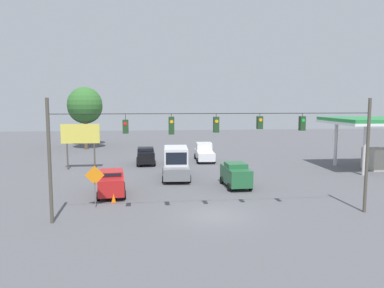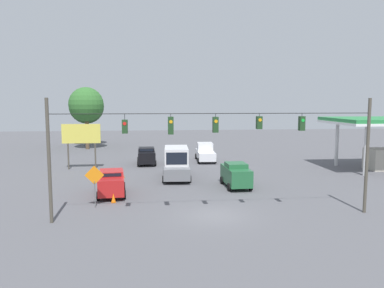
{
  "view_description": "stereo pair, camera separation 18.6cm",
  "coord_description": "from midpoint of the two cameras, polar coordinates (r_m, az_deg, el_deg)",
  "views": [
    {
      "loc": [
        3.91,
        22.36,
        7.05
      ],
      "look_at": [
        0.74,
        -5.94,
        3.82
      ],
      "focal_mm": 35.0,
      "sensor_mm": 36.0,
      "label": 1
    },
    {
      "loc": [
        3.73,
        22.38,
        7.05
      ],
      "look_at": [
        0.74,
        -5.94,
        3.82
      ],
      "focal_mm": 35.0,
      "sensor_mm": 36.0,
      "label": 2
    }
  ],
  "objects": [
    {
      "name": "ground_plane",
      "position": [
        23.76,
        3.2,
        -10.79
      ],
      "size": [
        140.0,
        140.0,
        0.0
      ],
      "primitive_type": "plane",
      "color": "#56565B"
    },
    {
      "name": "traffic_cone_third",
      "position": [
        31.15,
        -11.28,
        -6.1
      ],
      "size": [
        0.34,
        0.34,
        0.66
      ],
      "primitive_type": "cone",
      "color": "orange",
      "rests_on": "ground_plane"
    },
    {
      "name": "tree_horizon_left",
      "position": [
        62.76,
        -16.07,
        5.49
      ],
      "size": [
        5.53,
        5.53,
        9.05
      ],
      "color": "brown",
      "rests_on": "ground_plane"
    },
    {
      "name": "sedan_black_withflow_far",
      "position": [
        42.55,
        -7.2,
        -1.76
      ],
      "size": [
        2.21,
        4.35,
        1.9
      ],
      "color": "black",
      "rests_on": "ground_plane"
    },
    {
      "name": "traffic_cone_nearest",
      "position": [
        27.02,
        -12.05,
        -8.06
      ],
      "size": [
        0.34,
        0.34,
        0.66
      ],
      "primitive_type": "cone",
      "color": "orange",
      "rests_on": "ground_plane"
    },
    {
      "name": "work_zone_sign",
      "position": [
        25.67,
        -14.81,
        -5.11
      ],
      "size": [
        1.27,
        0.06,
        2.84
      ],
      "color": "slate",
      "rests_on": "ground_plane"
    },
    {
      "name": "sedan_green_crossing_near",
      "position": [
        31.22,
        6.5,
        -4.64
      ],
      "size": [
        2.07,
        4.15,
        2.03
      ],
      "color": "#236038",
      "rests_on": "ground_plane"
    },
    {
      "name": "box_truck_grey_withflow_mid",
      "position": [
        34.67,
        -2.62,
        -2.89
      ],
      "size": [
        2.74,
        6.19,
        2.85
      ],
      "color": "slate",
      "rests_on": "ground_plane"
    },
    {
      "name": "overhead_signal_span",
      "position": [
        22.42,
        3.37,
        0.32
      ],
      "size": [
        19.55,
        0.38,
        7.27
      ],
      "color": "#4C473D",
      "rests_on": "ground_plane"
    },
    {
      "name": "roadside_billboard",
      "position": [
        40.51,
        -16.77,
        1.08
      ],
      "size": [
        3.94,
        0.16,
        4.75
      ],
      "color": "#4C473D",
      "rests_on": "ground_plane"
    },
    {
      "name": "sedan_red_parked_shoulder",
      "position": [
        29.08,
        -12.36,
        -5.7
      ],
      "size": [
        2.38,
        4.62,
        1.9
      ],
      "color": "red",
      "rests_on": "ground_plane"
    },
    {
      "name": "traffic_cone_fifth",
      "position": [
        35.36,
        -10.73,
        -4.59
      ],
      "size": [
        0.34,
        0.34,
        0.66
      ],
      "primitive_type": "cone",
      "color": "orange",
      "rests_on": "ground_plane"
    },
    {
      "name": "traffic_cone_fourth",
      "position": [
        33.27,
        -11.09,
        -5.29
      ],
      "size": [
        0.34,
        0.34,
        0.66
      ],
      "primitive_type": "cone",
      "color": "orange",
      "rests_on": "ground_plane"
    },
    {
      "name": "pickup_truck_white_oncoming_deep",
      "position": [
        44.76,
        1.78,
        -1.33
      ],
      "size": [
        2.33,
        5.58,
        2.12
      ],
      "color": "silver",
      "rests_on": "ground_plane"
    },
    {
      "name": "tree_horizon_right",
      "position": [
        57.54,
        -16.1,
        5.77
      ],
      "size": [
        5.09,
        5.09,
        9.19
      ],
      "color": "brown",
      "rests_on": "ground_plane"
    },
    {
      "name": "traffic_cone_second",
      "position": [
        29.07,
        -11.69,
        -7.02
      ],
      "size": [
        0.34,
        0.34,
        0.66
      ],
      "primitive_type": "cone",
      "color": "orange",
      "rests_on": "ground_plane"
    }
  ]
}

